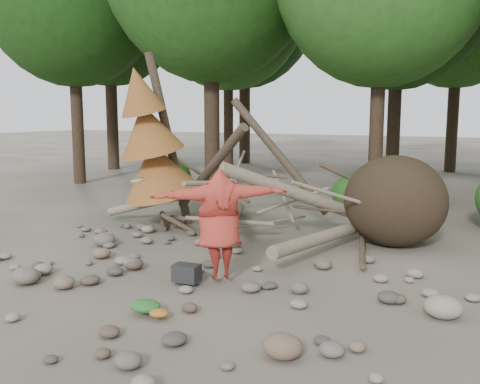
% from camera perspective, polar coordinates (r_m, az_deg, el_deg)
% --- Properties ---
extents(ground, '(120.00, 120.00, 0.00)m').
position_cam_1_polar(ground, '(9.22, -6.00, -9.75)').
color(ground, '#514C44').
rests_on(ground, ground).
extents(deadfall_pile, '(8.55, 5.24, 3.30)m').
position_cam_1_polar(deadfall_pile, '(12.03, 13.43, -0.96)').
color(deadfall_pile, '#332619').
rests_on(deadfall_pile, ground).
extents(dead_conifer, '(2.06, 2.16, 4.35)m').
position_cam_1_polar(dead_conifer, '(13.33, -9.38, 5.08)').
color(dead_conifer, '#4C3F30').
rests_on(dead_conifer, ground).
extents(bush_left, '(1.80, 1.80, 1.44)m').
position_cam_1_polar(bush_left, '(17.94, -8.08, 1.50)').
color(bush_left, '#1C4713').
rests_on(bush_left, ground).
extents(bush_mid, '(1.40, 1.40, 1.12)m').
position_cam_1_polar(bush_mid, '(15.80, 12.24, -0.14)').
color(bush_mid, '#255B1A').
rests_on(bush_mid, ground).
extents(frisbee_thrower, '(2.89, 2.02, 1.89)m').
position_cam_1_polar(frisbee_thrower, '(8.99, -2.21, -3.41)').
color(frisbee_thrower, '#AD3227').
rests_on(frisbee_thrower, ground).
extents(backpack, '(0.46, 0.33, 0.29)m').
position_cam_1_polar(backpack, '(9.14, -5.72, -8.95)').
color(backpack, black).
rests_on(backpack, ground).
extents(cloth_green, '(0.46, 0.38, 0.17)m').
position_cam_1_polar(cloth_green, '(7.95, -10.06, -12.21)').
color(cloth_green, '#296528').
rests_on(cloth_green, ground).
extents(cloth_orange, '(0.29, 0.24, 0.10)m').
position_cam_1_polar(cloth_orange, '(7.75, -8.65, -13.00)').
color(cloth_orange, '#AE621D').
rests_on(cloth_orange, ground).
extents(boulder_front_left, '(0.49, 0.44, 0.29)m').
position_cam_1_polar(boulder_front_left, '(9.82, -21.91, -8.29)').
color(boulder_front_left, '#6A6258').
rests_on(boulder_front_left, ground).
extents(boulder_front_right, '(0.49, 0.44, 0.29)m').
position_cam_1_polar(boulder_front_right, '(6.58, 4.54, -16.08)').
color(boulder_front_right, brown).
rests_on(boulder_front_right, ground).
extents(boulder_mid_right, '(0.54, 0.49, 0.32)m').
position_cam_1_polar(boulder_mid_right, '(8.21, 20.84, -11.40)').
color(boulder_mid_right, gray).
rests_on(boulder_mid_right, ground).
extents(boulder_mid_left, '(0.50, 0.45, 0.30)m').
position_cam_1_polar(boulder_mid_left, '(11.98, -14.29, -4.94)').
color(boulder_mid_left, '#665D56').
rests_on(boulder_mid_left, ground).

